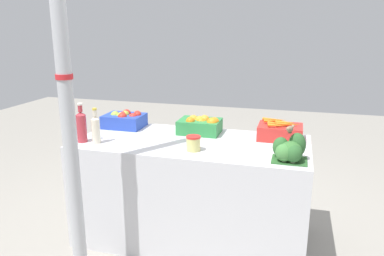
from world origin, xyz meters
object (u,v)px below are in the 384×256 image
at_px(orange_crate, 201,125).
at_px(carrot_crate, 280,131).
at_px(juice_bottle_ruby, 81,126).
at_px(pickle_jar, 193,143).
at_px(support_pole, 66,93).
at_px(apple_crate, 124,119).
at_px(sparrow_bird, 290,129).
at_px(juice_bottle_cloudy, 96,129).
at_px(broccoli_pile, 290,150).

bearing_deg(orange_crate, carrot_crate, 0.51).
xyz_separation_m(juice_bottle_ruby, pickle_jar, (0.85, 0.03, -0.07)).
bearing_deg(support_pole, juice_bottle_ruby, 114.87).
bearing_deg(carrot_crate, support_pole, -141.23).
distance_m(apple_crate, carrot_crate, 1.28).
relative_size(support_pole, orange_crate, 7.71).
relative_size(support_pole, carrot_crate, 7.71).
height_order(apple_crate, sparrow_bird, sparrow_bird).
distance_m(carrot_crate, juice_bottle_ruby, 1.48).
bearing_deg(juice_bottle_cloudy, carrot_crate, 20.04).
bearing_deg(support_pole, apple_crate, 96.28).
bearing_deg(carrot_crate, orange_crate, -179.49).
bearing_deg(apple_crate, sparrow_bird, -18.78).
relative_size(orange_crate, juice_bottle_cloudy, 1.24).
relative_size(support_pole, juice_bottle_cloudy, 9.58).
bearing_deg(broccoli_pile, support_pole, -159.71).
height_order(carrot_crate, juice_bottle_ruby, juice_bottle_ruby).
relative_size(orange_crate, sparrow_bird, 2.43).
relative_size(orange_crate, carrot_crate, 1.00).
relative_size(carrot_crate, pickle_jar, 3.13).
xyz_separation_m(orange_crate, pickle_jar, (0.06, -0.44, -0.01)).
relative_size(broccoli_pile, sparrow_bird, 1.65).
xyz_separation_m(carrot_crate, sparrow_bird, (0.08, -0.46, 0.15)).
distance_m(juice_bottle_cloudy, pickle_jar, 0.73).
bearing_deg(support_pole, sparrow_bird, 21.06).
bearing_deg(sparrow_bird, carrot_crate, -155.94).
distance_m(carrot_crate, broccoli_pile, 0.49).
bearing_deg(juice_bottle_ruby, sparrow_bird, 0.18).
relative_size(apple_crate, broccoli_pile, 1.47).
bearing_deg(carrot_crate, juice_bottle_cloudy, -159.96).
relative_size(juice_bottle_ruby, pickle_jar, 2.80).
bearing_deg(orange_crate, juice_bottle_ruby, -149.45).
distance_m(orange_crate, pickle_jar, 0.44).
distance_m(orange_crate, juice_bottle_cloudy, 0.82).
bearing_deg(juice_bottle_ruby, apple_crate, 75.83).
height_order(apple_crate, pickle_jar, apple_crate).
bearing_deg(sparrow_bird, support_pole, -54.15).
distance_m(broccoli_pile, juice_bottle_cloudy, 1.37).
bearing_deg(juice_bottle_ruby, broccoli_pile, -0.44).
distance_m(apple_crate, orange_crate, 0.67).
bearing_deg(broccoli_pile, pickle_jar, 176.60).
bearing_deg(carrot_crate, broccoli_pile, -80.04).
xyz_separation_m(broccoli_pile, juice_bottle_ruby, (-1.49, 0.01, 0.05)).
xyz_separation_m(apple_crate, broccoli_pile, (1.37, -0.48, 0.01)).
distance_m(orange_crate, sparrow_bird, 0.84).
xyz_separation_m(carrot_crate, juice_bottle_cloudy, (-1.29, -0.47, 0.05)).
height_order(juice_bottle_cloudy, pickle_jar, juice_bottle_cloudy).
relative_size(apple_crate, juice_bottle_cloudy, 1.24).
height_order(carrot_crate, broccoli_pile, broccoli_pile).
distance_m(support_pole, juice_bottle_cloudy, 0.60).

